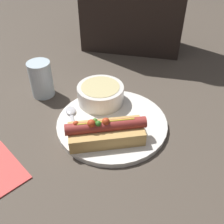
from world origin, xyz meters
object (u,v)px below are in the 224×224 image
(drinking_glass, at_px, (41,79))
(hot_dog, at_px, (104,131))
(spoon, at_px, (72,117))
(soup_bowl, at_px, (101,93))

(drinking_glass, bearing_deg, hot_dog, -35.30)
(spoon, distance_m, drinking_glass, 0.15)
(hot_dog, bearing_deg, drinking_glass, 123.85)
(hot_dog, height_order, soup_bowl, hot_dog)
(soup_bowl, height_order, drinking_glass, drinking_glass)
(soup_bowl, relative_size, drinking_glass, 1.21)
(drinking_glass, bearing_deg, spoon, -39.52)
(hot_dog, distance_m, drinking_glass, 0.26)
(hot_dog, relative_size, drinking_glass, 1.77)
(drinking_glass, bearing_deg, soup_bowl, -5.16)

